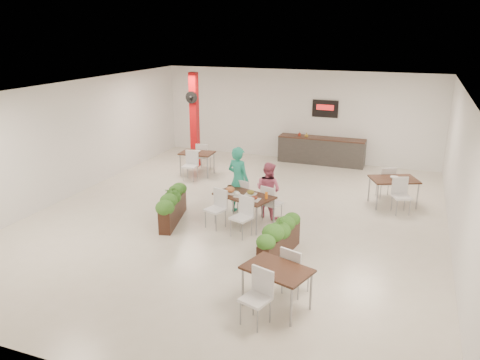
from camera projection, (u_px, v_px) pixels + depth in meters
name	position (u px, v px, depth m)	size (l,w,h in m)	color
ground	(237.00, 217.00, 11.88)	(12.00, 12.00, 0.00)	beige
room_shell	(237.00, 140.00, 11.26)	(10.10, 12.10, 3.22)	white
red_column	(194.00, 119.00, 15.76)	(0.40, 0.41, 3.20)	#A90B0E
service_counter	(321.00, 150.00, 16.43)	(3.00, 0.64, 2.20)	#2D2A28
main_table	(244.00, 199.00, 11.28)	(1.68, 1.93, 0.92)	black
diner_man	(238.00, 180.00, 11.91)	(0.64, 0.42, 1.76)	teal
diner_woman	(268.00, 190.00, 11.69)	(0.70, 0.54, 1.43)	#D55F80
planter_left	(173.00, 203.00, 11.45)	(0.73, 1.74, 0.92)	black
planter_right	(280.00, 236.00, 9.66)	(0.58, 1.71, 0.89)	black
side_table_a	(197.00, 156.00, 15.13)	(1.10, 1.64, 0.92)	black
side_table_b	(394.00, 183.00, 12.50)	(1.42, 1.65, 0.92)	black
side_table_c	(277.00, 275.00, 7.85)	(1.27, 1.67, 0.92)	black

